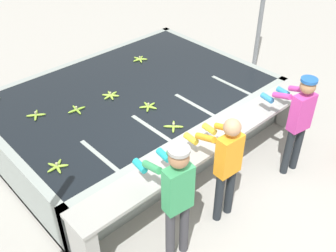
% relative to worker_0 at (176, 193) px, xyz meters
% --- Properties ---
extents(ground_plane, '(80.00, 80.00, 0.00)m').
position_rel_worker_0_xyz_m(ground_plane, '(1.16, 0.30, -1.00)').
color(ground_plane, '#A3A099').
rests_on(ground_plane, ground).
extents(wash_tank, '(4.35, 3.03, 0.83)m').
position_rel_worker_0_xyz_m(wash_tank, '(1.16, 2.25, -0.59)').
color(wash_tank, gray).
rests_on(wash_tank, ground).
extents(work_ledge, '(4.35, 0.45, 0.83)m').
position_rel_worker_0_xyz_m(work_ledge, '(1.16, 0.53, -0.41)').
color(work_ledge, '#9E9E99').
rests_on(work_ledge, ground).
extents(worker_0, '(0.47, 0.74, 1.65)m').
position_rel_worker_0_xyz_m(worker_0, '(0.00, 0.00, 0.00)').
color(worker_0, '#38383D').
rests_on(worker_0, ground).
extents(worker_1, '(0.43, 0.72, 1.56)m').
position_rel_worker_0_xyz_m(worker_1, '(0.87, 0.03, -0.08)').
color(worker_1, '#1E2328').
rests_on(worker_1, ground).
extents(worker_2, '(0.48, 0.74, 1.58)m').
position_rel_worker_0_xyz_m(worker_2, '(2.29, -0.07, -0.05)').
color(worker_2, '#1E2328').
rests_on(worker_2, ground).
extents(banana_bunch_floating_0, '(0.26, 0.26, 0.08)m').
position_rel_worker_0_xyz_m(banana_bunch_floating_0, '(-0.31, 2.62, -0.16)').
color(banana_bunch_floating_0, '#8CB738').
rests_on(banana_bunch_floating_0, wash_tank).
extents(banana_bunch_floating_2, '(0.22, 0.22, 0.08)m').
position_rel_worker_0_xyz_m(banana_bunch_floating_2, '(0.97, 1.06, -0.16)').
color(banana_bunch_floating_2, '#8CB738').
rests_on(banana_bunch_floating_2, wash_tank).
extents(banana_bunch_floating_3, '(0.27, 0.28, 0.08)m').
position_rel_worker_0_xyz_m(banana_bunch_floating_3, '(-0.65, 1.43, -0.16)').
color(banana_bunch_floating_3, '#8CB738').
rests_on(banana_bunch_floating_3, wash_tank).
extents(banana_bunch_floating_4, '(0.27, 0.28, 0.08)m').
position_rel_worker_0_xyz_m(banana_bunch_floating_4, '(1.95, 2.98, -0.16)').
color(banana_bunch_floating_4, '#93BC3D').
rests_on(banana_bunch_floating_4, wash_tank).
extents(banana_bunch_floating_5, '(0.28, 0.28, 0.08)m').
position_rel_worker_0_xyz_m(banana_bunch_floating_5, '(0.20, 2.34, -0.16)').
color(banana_bunch_floating_5, '#7FAD33').
rests_on(banana_bunch_floating_5, wash_tank).
extents(banana_bunch_floating_6, '(0.27, 0.28, 0.08)m').
position_rel_worker_0_xyz_m(banana_bunch_floating_6, '(1.04, 1.68, -0.16)').
color(banana_bunch_floating_6, '#8CB738').
rests_on(banana_bunch_floating_6, wash_tank).
extents(banana_bunch_floating_7, '(0.28, 0.28, 0.08)m').
position_rel_worker_0_xyz_m(banana_bunch_floating_7, '(0.81, 2.33, -0.16)').
color(banana_bunch_floating_7, '#93BC3D').
rests_on(banana_bunch_floating_7, wash_tank).
extents(knife_0, '(0.17, 0.33, 0.02)m').
position_rel_worker_0_xyz_m(knife_0, '(1.18, 0.52, -0.16)').
color(knife_0, silver).
rests_on(knife_0, work_ledge).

